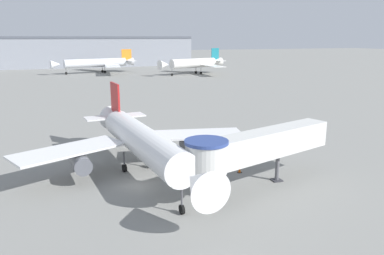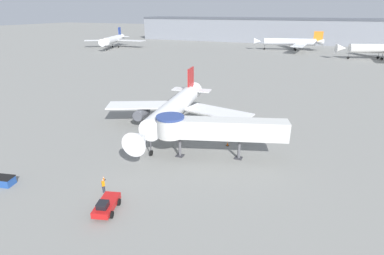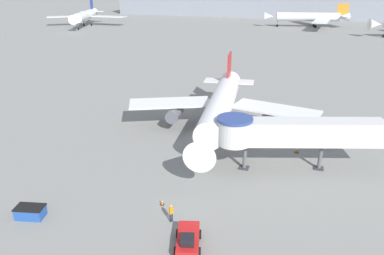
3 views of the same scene
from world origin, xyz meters
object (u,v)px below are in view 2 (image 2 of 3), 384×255
object	(u,v)px
jet_bridge	(212,128)
pushback_tug_red	(106,205)
traffic_cone_near_nose	(104,178)
ground_crew_marshaller	(103,185)
service_container_blue	(3,181)
background_jet_teal_tail	(377,49)
traffic_cone_apron_front	(111,195)
background_jet_orange_tail	(291,42)
traffic_cone_starboard_wing	(228,144)
background_jet_blue_tail	(114,40)
main_airplane	(174,109)

from	to	relation	value
jet_bridge	pushback_tug_red	xyz separation A→B (m)	(-6.45, -16.55, -3.87)
traffic_cone_near_nose	ground_crew_marshaller	distance (m)	3.03
ground_crew_marshaller	service_container_blue	bearing A→B (deg)	143.53
background_jet_teal_tail	traffic_cone_apron_front	bearing A→B (deg)	-36.06
background_jet_orange_tail	pushback_tug_red	bearing A→B (deg)	-14.46
jet_bridge	traffic_cone_apron_front	xyz separation A→B (m)	(-7.67, -14.19, -4.32)
jet_bridge	ground_crew_marshaller	size ratio (longest dim) A/B	10.25
service_container_blue	background_jet_orange_tail	world-z (taller)	background_jet_orange_tail
service_container_blue	ground_crew_marshaller	size ratio (longest dim) A/B	1.63
traffic_cone_starboard_wing	background_jet_teal_tail	xyz separation A→B (m)	(36.08, 113.27, 4.33)
traffic_cone_apron_front	service_container_blue	bearing A→B (deg)	-168.72
traffic_cone_apron_front	jet_bridge	bearing A→B (deg)	61.62
traffic_cone_apron_front	background_jet_orange_tail	xyz separation A→B (m)	(6.87, 151.98, 4.11)
background_jet_blue_tail	background_jet_teal_tail	world-z (taller)	background_jet_blue_tail
traffic_cone_starboard_wing	ground_crew_marshaller	distance (m)	21.15
traffic_cone_starboard_wing	pushback_tug_red	bearing A→B (deg)	-109.52
traffic_cone_starboard_wing	background_jet_orange_tail	world-z (taller)	background_jet_orange_tail
main_airplane	ground_crew_marshaller	bearing A→B (deg)	-94.29
traffic_cone_near_nose	background_jet_blue_tail	bearing A→B (deg)	125.15
traffic_cone_starboard_wing	background_jet_blue_tail	size ratio (longest dim) A/B	0.02
pushback_tug_red	jet_bridge	bearing A→B (deg)	53.35
traffic_cone_apron_front	ground_crew_marshaller	size ratio (longest dim) A/B	0.38
main_airplane	traffic_cone_apron_front	size ratio (longest dim) A/B	44.06
jet_bridge	pushback_tug_red	bearing A→B (deg)	-128.24
background_jet_teal_tail	main_airplane	bearing A→B (deg)	-40.44
background_jet_blue_tail	jet_bridge	bearing A→B (deg)	-66.54
service_container_blue	ground_crew_marshaller	world-z (taller)	ground_crew_marshaller
traffic_cone_apron_front	main_airplane	bearing A→B (deg)	95.43
traffic_cone_starboard_wing	traffic_cone_apron_front	bearing A→B (deg)	-114.82
traffic_cone_near_nose	ground_crew_marshaller	bearing A→B (deg)	-51.50
jet_bridge	background_jet_blue_tail	size ratio (longest dim) A/B	0.53
pushback_tug_red	service_container_blue	xyz separation A→B (m)	(-15.36, -0.46, -0.22)
background_jet_orange_tail	traffic_cone_apron_front	bearing A→B (deg)	-14.95
service_container_blue	background_jet_orange_tail	xyz separation A→B (m)	(21.01, 154.80, 3.87)
pushback_tug_red	service_container_blue	world-z (taller)	pushback_tug_red
ground_crew_marshaller	main_airplane	bearing A→B (deg)	40.84
pushback_tug_red	traffic_cone_apron_front	bearing A→B (deg)	102.05
jet_bridge	background_jet_teal_tail	xyz separation A→B (m)	(37.23, 118.14, 0.06)
traffic_cone_near_nose	traffic_cone_starboard_wing	size ratio (longest dim) A/B	0.77
pushback_tug_red	traffic_cone_starboard_wing	bearing A→B (deg)	55.10
jet_bridge	background_jet_teal_tail	bearing A→B (deg)	55.54
traffic_cone_apron_front	background_jet_blue_tail	distance (m)	153.23
background_jet_orange_tail	background_jet_blue_tail	xyz separation A→B (m)	(-95.84, -27.30, 0.30)
ground_crew_marshaller	background_jet_orange_tail	size ratio (longest dim) A/B	0.05
jet_bridge	background_jet_orange_tail	bearing A→B (deg)	73.36
background_jet_orange_tail	main_airplane	bearing A→B (deg)	-16.32
service_container_blue	background_jet_orange_tail	bearing A→B (deg)	82.27
service_container_blue	background_jet_blue_tail	xyz separation A→B (m)	(-74.83, 127.50, 4.17)
traffic_cone_near_nose	background_jet_orange_tail	size ratio (longest dim) A/B	0.02
pushback_tug_red	traffic_cone_apron_front	size ratio (longest dim) A/B	6.47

